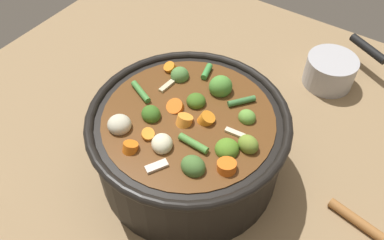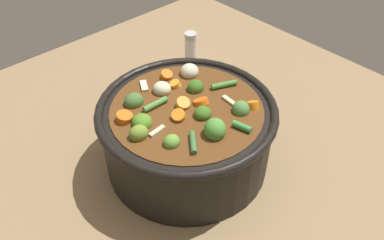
# 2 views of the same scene
# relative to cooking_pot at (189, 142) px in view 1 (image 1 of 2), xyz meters

# --- Properties ---
(ground_plane) EXTENTS (1.10, 1.10, 0.00)m
(ground_plane) POSITION_rel_cooking_pot_xyz_m (0.00, 0.00, -0.07)
(ground_plane) COLOR #8C704C
(cooking_pot) EXTENTS (0.32, 0.32, 0.16)m
(cooking_pot) POSITION_rel_cooking_pot_xyz_m (0.00, 0.00, 0.00)
(cooking_pot) COLOR black
(cooking_pot) RESTS_ON ground_plane
(small_saucepan) EXTENTS (0.17, 0.14, 0.06)m
(small_saucepan) POSITION_rel_cooking_pot_xyz_m (0.35, -0.12, -0.04)
(small_saucepan) COLOR #ADADB2
(small_saucepan) RESTS_ON ground_plane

